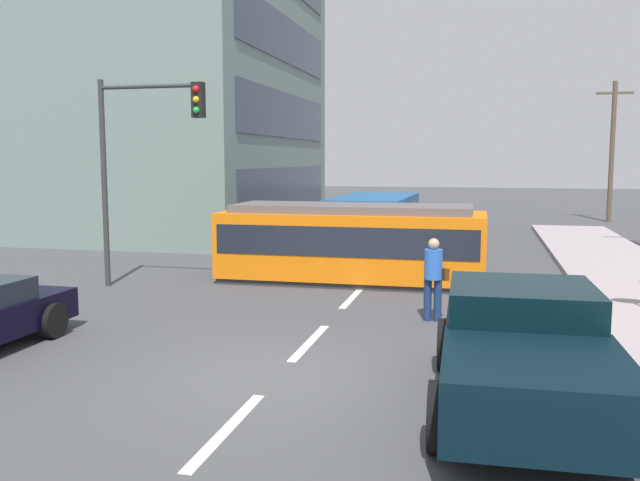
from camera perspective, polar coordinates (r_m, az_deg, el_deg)
ground_plane at (r=19.80m, az=4.91°, el=-2.55°), size 120.00×120.00×0.00m
lane_stripe_0 at (r=8.51m, az=-7.83°, el=-15.48°), size 0.16×2.40×0.01m
lane_stripe_1 at (r=12.12m, az=-0.86°, el=-8.57°), size 0.16×2.40×0.01m
lane_stripe_2 at (r=15.92m, az=2.73°, el=-4.83°), size 0.16×2.40×0.01m
lane_stripe_3 at (r=23.86m, az=6.41°, el=-0.94°), size 0.16×2.40×0.01m
lane_stripe_4 at (r=29.78m, az=7.85°, el=0.59°), size 0.16×2.40×0.01m
corner_building at (r=33.49m, az=-17.33°, el=12.00°), size 17.15×14.75×12.80m
streetcar_tram at (r=17.91m, az=2.71°, el=-0.11°), size 6.91×2.59×2.05m
city_bus at (r=24.41m, az=4.60°, el=1.83°), size 2.66×5.88×1.91m
pedestrian_crossing at (r=13.70m, az=9.54°, el=-2.84°), size 0.50×0.36×1.67m
pickup_truck_parked at (r=9.21m, az=16.78°, el=-8.75°), size 2.39×5.06×1.55m
traffic_light_mast at (r=17.43m, az=-14.77°, el=7.95°), size 2.81×0.33×5.19m
utility_pole_far at (r=38.05m, az=23.38°, el=7.11°), size 1.80×0.24×7.16m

